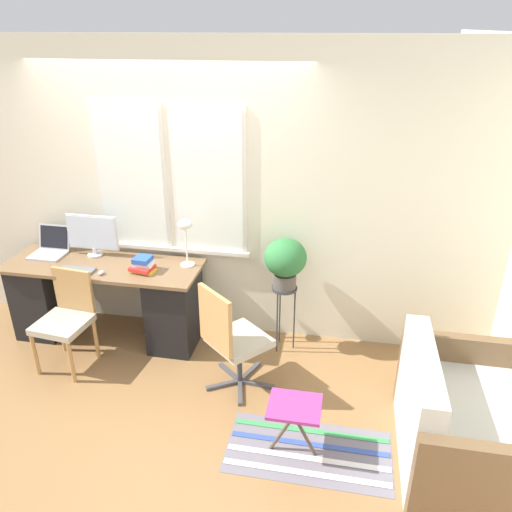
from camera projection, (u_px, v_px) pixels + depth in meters
name	position (u px, v px, depth m)	size (l,w,h in m)	color
ground_plane	(158.00, 360.00, 4.51)	(14.00, 14.00, 0.00)	olive
wall_back_with_window	(173.00, 194.00, 4.55)	(9.00, 0.12, 2.70)	beige
desk	(107.00, 299.00, 4.71)	(1.81, 0.61, 0.77)	brown
laptop	(50.00, 248.00, 4.75)	(0.31, 0.31, 0.25)	#B7B7BC
monitor	(93.00, 234.00, 4.65)	(0.50, 0.15, 0.40)	silver
keyboard	(76.00, 270.00, 4.43)	(0.33, 0.13, 0.02)	slate
mouse	(101.00, 273.00, 4.37)	(0.04, 0.07, 0.04)	silver
desk_lamp	(185.00, 230.00, 4.40)	(0.13, 0.13, 0.44)	white
book_stack	(143.00, 265.00, 4.41)	(0.23, 0.20, 0.13)	yellow
desk_chair_wooden	(66.00, 317.00, 4.30)	(0.46, 0.47, 0.85)	#B2844C
office_chair_swivel	(231.00, 338.00, 3.98)	(0.61, 0.61, 0.95)	#47474C
couch_loveseat	(459.00, 426.00, 3.37)	(0.82, 1.19, 0.83)	beige
plant_stand	(284.00, 296.00, 4.47)	(0.23, 0.23, 0.64)	#333338
potted_plant	(285.00, 260.00, 4.32)	(0.37, 0.37, 0.46)	#514C47
floor_rug_striped	(308.00, 451.00, 3.54)	(1.16, 0.59, 0.01)	slate
folding_stool	(294.00, 410.00, 3.39)	(0.36, 0.31, 0.43)	#93337A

